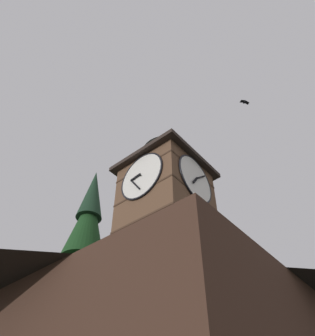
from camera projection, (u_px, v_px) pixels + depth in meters
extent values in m
pyramid|color=black|center=(166.00, 306.00, 12.39)|extent=(13.48, 12.17, 2.82)
cube|color=brown|center=(166.00, 222.00, 16.39)|extent=(3.81, 3.81, 6.38)
cube|color=#432E20|center=(167.00, 267.00, 14.74)|extent=(3.85, 3.85, 0.10)
cube|color=#432E20|center=(167.00, 236.00, 15.83)|extent=(3.85, 3.85, 0.10)
cube|color=#432E20|center=(166.00, 209.00, 16.92)|extent=(3.85, 3.85, 0.10)
cube|color=#432E20|center=(166.00, 185.00, 18.00)|extent=(3.85, 3.85, 0.10)
cylinder|color=white|center=(195.00, 179.00, 16.66)|extent=(2.67, 0.10, 2.67)
torus|color=black|center=(196.00, 179.00, 16.65)|extent=(2.77, 0.10, 2.77)
cube|color=black|center=(195.00, 180.00, 16.32)|extent=(0.48, 0.04, 0.61)
cube|color=black|center=(201.00, 177.00, 17.09)|extent=(0.88, 0.04, 0.77)
sphere|color=black|center=(197.00, 178.00, 16.61)|extent=(0.10, 0.10, 0.10)
cylinder|color=white|center=(142.00, 176.00, 16.49)|extent=(0.10, 2.67, 2.67)
torus|color=black|center=(141.00, 176.00, 16.48)|extent=(0.10, 2.77, 2.77)
cube|color=black|center=(135.00, 177.00, 16.62)|extent=(0.04, 0.68, 0.20)
cube|color=black|center=(135.00, 185.00, 16.28)|extent=(0.04, 0.69, 0.94)
sphere|color=black|center=(140.00, 175.00, 16.43)|extent=(0.10, 0.10, 0.10)
cube|color=#2D231E|center=(165.00, 172.00, 18.65)|extent=(4.51, 4.51, 0.25)
cylinder|color=#D1BC84|center=(165.00, 162.00, 19.25)|extent=(2.41, 2.41, 1.49)
cylinder|color=#2D2319|center=(165.00, 168.00, 18.91)|extent=(2.47, 2.47, 0.10)
cylinder|color=#2D2319|center=(165.00, 162.00, 19.25)|extent=(2.47, 2.47, 0.10)
cylinder|color=#2D2319|center=(165.00, 156.00, 19.58)|extent=(2.47, 2.47, 0.10)
cone|color=#384251|center=(165.00, 147.00, 20.09)|extent=(2.71, 2.71, 0.98)
sphere|color=#2D3847|center=(165.00, 141.00, 20.49)|extent=(0.16, 0.16, 0.16)
cone|color=#173C1D|center=(70.00, 324.00, 17.95)|extent=(4.74, 4.74, 4.95)
cone|color=#163C1C|center=(80.00, 269.00, 20.16)|extent=(3.76, 3.76, 5.13)
cone|color=#193E1A|center=(88.00, 223.00, 22.43)|extent=(2.78, 2.78, 5.52)
cone|color=#1B3522|center=(93.00, 194.00, 24.15)|extent=(1.80, 1.80, 4.29)
cone|color=black|center=(175.00, 304.00, 22.20)|extent=(3.92, 3.92, 3.99)
cone|color=black|center=(174.00, 277.00, 23.51)|extent=(2.99, 2.99, 3.34)
cone|color=black|center=(173.00, 246.00, 25.19)|extent=(2.05, 2.05, 3.79)
sphere|color=silver|center=(78.00, 312.00, 44.75)|extent=(1.70, 1.70, 1.70)
ellipsoid|color=black|center=(244.00, 102.00, 21.65)|extent=(0.28, 0.32, 0.16)
cube|color=black|center=(242.00, 101.00, 21.61)|extent=(0.36, 0.33, 0.14)
cube|color=black|center=(247.00, 103.00, 21.68)|extent=(0.36, 0.33, 0.14)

